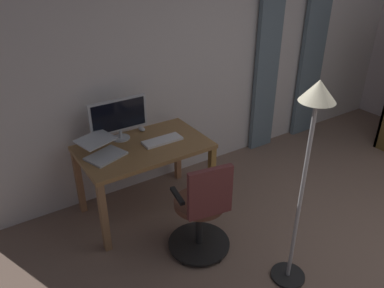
% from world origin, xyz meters
% --- Properties ---
extents(back_room_partition, '(5.81, 0.10, 2.69)m').
position_xyz_m(back_room_partition, '(0.00, -2.68, 1.34)').
color(back_room_partition, silver).
rests_on(back_room_partition, ground).
extents(curtain_left_panel, '(0.40, 0.06, 2.44)m').
position_xyz_m(curtain_left_panel, '(-1.38, -2.57, 1.22)').
color(curtain_left_panel, slate).
rests_on(curtain_left_panel, ground).
extents(curtain_right_panel, '(0.35, 0.06, 2.44)m').
position_xyz_m(curtain_right_panel, '(-0.56, -2.57, 1.22)').
color(curtain_right_panel, slate).
rests_on(curtain_right_panel, ground).
extents(desk, '(1.23, 0.75, 0.75)m').
position_xyz_m(desk, '(1.37, -2.15, 0.65)').
color(desk, olive).
rests_on(desk, ground).
extents(office_chair, '(0.56, 0.56, 0.94)m').
position_xyz_m(office_chair, '(1.24, -1.34, 0.43)').
color(office_chair, black).
rests_on(office_chair, ground).
extents(computer_monitor, '(0.58, 0.18, 0.41)m').
position_xyz_m(computer_monitor, '(1.49, -2.41, 0.98)').
color(computer_monitor, '#B7BCC1').
rests_on(computer_monitor, desk).
extents(computer_keyboard, '(0.39, 0.15, 0.02)m').
position_xyz_m(computer_keyboard, '(1.18, -2.13, 0.76)').
color(computer_keyboard, white).
rests_on(computer_keyboard, desk).
extents(laptop, '(0.43, 0.44, 0.16)m').
position_xyz_m(laptop, '(1.76, -2.18, 0.80)').
color(laptop, '#B7BCC1').
rests_on(laptop, desk).
extents(computer_mouse, '(0.06, 0.10, 0.04)m').
position_xyz_m(computer_mouse, '(1.24, -2.46, 0.77)').
color(computer_mouse, '#B7BCC1').
rests_on(computer_mouse, desk).
extents(floor_lamp, '(0.28, 0.28, 1.71)m').
position_xyz_m(floor_lamp, '(0.81, -0.70, 1.27)').
color(floor_lamp, black).
rests_on(floor_lamp, ground).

